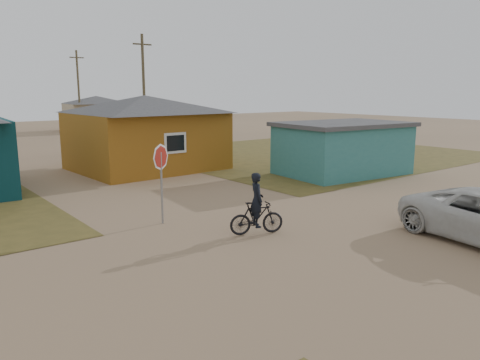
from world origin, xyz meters
TOP-DOWN VIEW (x-y plane):
  - ground at (0.00, 0.00)m, footprint 120.00×120.00m
  - grass_ne at (14.00, 13.00)m, footprint 20.00×18.00m
  - house_yellow at (2.50, 14.00)m, footprint 7.72×6.76m
  - shed_turquoise at (9.50, 6.50)m, footprint 6.71×4.93m
  - house_beige_east at (10.00, 40.00)m, footprint 6.95×6.05m
  - utility_pole_near at (6.50, 22.00)m, footprint 1.40×0.20m
  - utility_pole_far at (7.50, 38.00)m, footprint 1.40×0.20m
  - stop_sign at (-2.02, 4.12)m, footprint 0.83×0.14m
  - cyclist at (-0.40, 1.42)m, footprint 1.67×1.04m

SIDE VIEW (x-z plane):
  - ground at x=0.00m, z-range 0.00..0.00m
  - grass_ne at x=14.00m, z-range 0.00..0.01m
  - cyclist at x=-0.40m, z-range -0.25..1.58m
  - shed_turquoise at x=9.50m, z-range 0.01..2.61m
  - house_beige_east at x=10.00m, z-range 0.06..3.66m
  - stop_sign at x=-2.02m, z-range 0.59..3.12m
  - house_yellow at x=2.50m, z-range 0.05..3.95m
  - utility_pole_near at x=6.50m, z-range 0.14..8.14m
  - utility_pole_far at x=7.50m, z-range 0.14..8.14m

